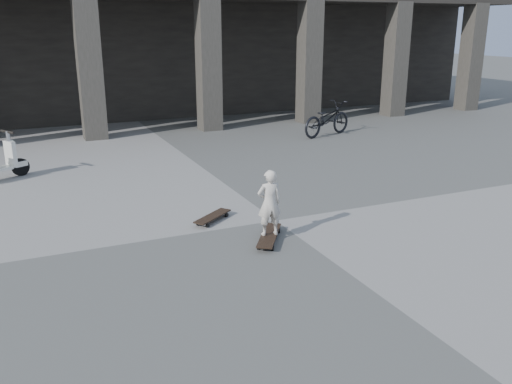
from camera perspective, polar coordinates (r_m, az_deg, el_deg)
name	(u,v)px	position (r m, az deg, el deg)	size (l,w,h in m)	color
ground	(276,221)	(9.26, 2.10, -3.03)	(90.00, 90.00, 0.00)	#51514E
colonnade	(117,30)	(21.92, -14.41, 16.19)	(28.00, 8.82, 6.00)	black
longboard	(269,236)	(8.38, 1.39, -4.64)	(0.77, 0.99, 0.10)	black
skateboard_spare	(213,217)	(9.24, -4.60, -2.63)	(0.81, 0.68, 0.10)	black
child	(269,203)	(8.20, 1.42, -1.14)	(0.38, 0.25, 1.03)	beige
bicycle	(327,119)	(16.53, 7.47, 7.64)	(0.68, 1.94, 1.02)	black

